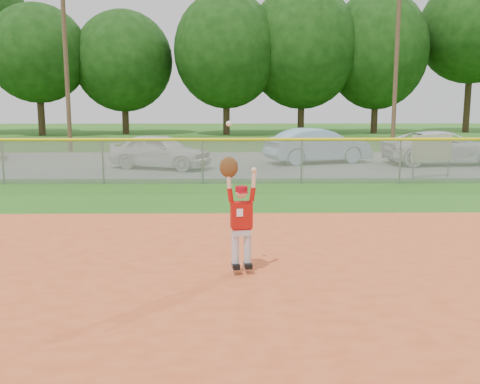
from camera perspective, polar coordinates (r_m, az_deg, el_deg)
name	(u,v)px	position (r m, az deg, el deg)	size (l,w,h in m)	color
ground	(168,283)	(8.37, -7.70, -9.64)	(120.00, 120.00, 0.00)	#245B14
parking_strip	(210,163)	(24.02, -3.22, 3.09)	(44.00, 10.00, 0.03)	#65635E
car_white_a	(160,151)	(22.13, -8.49, 4.34)	(1.69, 4.20, 1.43)	silver
car_blue	(318,146)	(24.13, 8.32, 4.90)	(1.63, 4.67, 1.54)	#87B1CA
car_white_b	(444,148)	(25.04, 20.92, 4.44)	(2.40, 5.21, 1.45)	white
sponsor_sign	(432,150)	(20.45, 19.80, 4.27)	(1.68, 0.66, 1.57)	gray
outfield_fence	(203,158)	(17.97, -4.02, 3.65)	(40.06, 0.10, 1.55)	gray
power_lines	(232,66)	(29.91, -0.86, 13.34)	(19.40, 0.24, 9.00)	#4C3823
tree_line	(231,43)	(46.00, -0.93, 15.61)	(62.37, 13.00, 14.43)	#422D1C
ballplayer	(240,213)	(8.40, -0.04, -2.29)	(0.59, 0.28, 2.33)	silver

